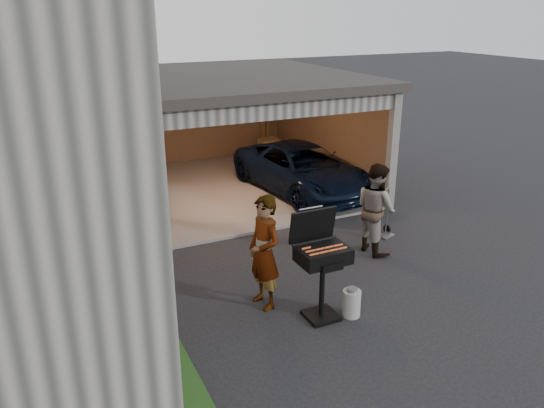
{
  "coord_description": "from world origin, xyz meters",
  "views": [
    {
      "loc": [
        -3.54,
        -5.73,
        4.4
      ],
      "look_at": [
        0.24,
        2.18,
        1.15
      ],
      "focal_mm": 35.0,
      "sensor_mm": 36.0,
      "label": 1
    }
  ],
  "objects": [
    {
      "name": "ground",
      "position": [
        0.0,
        0.0,
        0.0
      ],
      "size": [
        80.0,
        80.0,
        0.0
      ],
      "primitive_type": "plane",
      "color": "black",
      "rests_on": "ground"
    },
    {
      "name": "garage",
      "position": [
        0.76,
        6.79,
        1.87
      ],
      "size": [
        6.8,
        6.3,
        2.9
      ],
      "color": "#605E59",
      "rests_on": "ground"
    },
    {
      "name": "plywood_panel",
      "position": [
        -2.4,
        0.87,
        0.44
      ],
      "size": [
        0.22,
        0.8,
        0.88
      ],
      "primitive_type": "cube",
      "rotation": [
        0.0,
        -0.21,
        0.0
      ],
      "color": "brown",
      "rests_on": "ground"
    },
    {
      "name": "man",
      "position": [
        2.22,
        1.81,
        0.87
      ],
      "size": [
        0.68,
        0.86,
        1.74
      ],
      "primitive_type": "imported",
      "rotation": [
        0.0,
        0.0,
        1.6
      ],
      "color": "#472C1C",
      "rests_on": "ground"
    },
    {
      "name": "bbq_grill",
      "position": [
        0.12,
        0.24,
        0.98
      ],
      "size": [
        0.74,
        0.65,
        1.65
      ],
      "color": "black",
      "rests_on": "ground"
    },
    {
      "name": "propane_tank",
      "position": [
        0.55,
        0.05,
        0.21
      ],
      "size": [
        0.35,
        0.35,
        0.42
      ],
      "primitive_type": "cylinder",
      "rotation": [
        0.0,
        0.0,
        0.29
      ],
      "color": "#B1B0AC",
      "rests_on": "ground"
    },
    {
      "name": "hand_truck",
      "position": [
        2.84,
        2.3,
        0.2
      ],
      "size": [
        0.45,
        0.4,
        1.02
      ],
      "rotation": [
        0.0,
        0.0,
        0.32
      ],
      "color": "gray",
      "rests_on": "ground"
    },
    {
      "name": "minivan",
      "position": [
        2.6,
        5.38,
        0.58
      ],
      "size": [
        2.36,
        4.36,
        1.16
      ],
      "primitive_type": "imported",
      "rotation": [
        0.0,
        0.0,
        0.11
      ],
      "color": "black",
      "rests_on": "ground"
    },
    {
      "name": "woman",
      "position": [
        -0.5,
        0.9,
        0.91
      ],
      "size": [
        0.53,
        0.72,
        1.81
      ],
      "primitive_type": "imported",
      "rotation": [
        0.0,
        0.0,
        -1.41
      ],
      "color": "#C6DDF9",
      "rests_on": "ground"
    }
  ]
}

